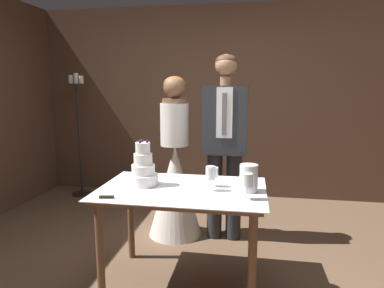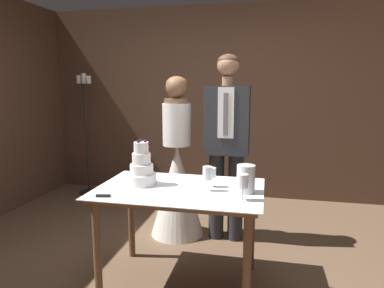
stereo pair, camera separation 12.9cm
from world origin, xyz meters
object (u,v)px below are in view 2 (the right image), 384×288
at_px(tiered_cake, 142,169).
at_px(groom, 227,139).
at_px(cake_knife, 116,196).
at_px(wine_glass_near, 211,174).
at_px(bride, 177,178).
at_px(candle_stand, 86,135).
at_px(wine_glass_far, 208,174).
at_px(hurricane_candle, 246,179).
at_px(wine_glass_middle, 243,182).
at_px(cake_table, 180,200).

relative_size(tiered_cake, groom, 0.20).
bearing_deg(cake_knife, wine_glass_near, 22.17).
bearing_deg(bride, cake_knife, -96.21).
relative_size(tiered_cake, candle_stand, 0.21).
bearing_deg(groom, wine_glass_near, -91.72).
distance_m(wine_glass_far, candle_stand, 2.81).
bearing_deg(wine_glass_far, hurricane_candle, 5.62).
xyz_separation_m(wine_glass_middle, groom, (-0.23, 1.04, 0.13)).
xyz_separation_m(cake_table, wine_glass_near, (0.23, 0.08, 0.20)).
distance_m(wine_glass_near, wine_glass_far, 0.11).
height_order(cake_table, tiered_cake, tiered_cake).
xyz_separation_m(wine_glass_near, hurricane_candle, (0.26, -0.08, -0.01)).
xyz_separation_m(cake_knife, bride, (0.13, 1.17, -0.18)).
relative_size(wine_glass_far, hurricane_candle, 0.91).
relative_size(wine_glass_middle, groom, 0.10).
height_order(groom, candle_stand, groom).
bearing_deg(groom, cake_table, -106.08).
bearing_deg(bride, wine_glass_near, -58.70).
relative_size(wine_glass_near, wine_glass_far, 0.82).
distance_m(cake_knife, bride, 1.19).
xyz_separation_m(tiered_cake, bride, (0.06, 0.83, -0.29)).
distance_m(tiered_cake, candle_stand, 2.42).
height_order(cake_knife, wine_glass_far, wine_glass_far).
relative_size(tiered_cake, wine_glass_middle, 1.97).
xyz_separation_m(wine_glass_near, bride, (-0.48, 0.78, -0.27)).
relative_size(hurricane_candle, groom, 0.11).
distance_m(cake_table, hurricane_candle, 0.52).
xyz_separation_m(hurricane_candle, groom, (-0.24, 0.86, 0.16)).
distance_m(wine_glass_near, wine_glass_middle, 0.36).
bearing_deg(bride, groom, -0.07).
relative_size(tiered_cake, wine_glass_far, 1.94).
xyz_separation_m(hurricane_candle, bride, (-0.74, 0.86, -0.26)).
distance_m(tiered_cake, hurricane_candle, 0.80).
bearing_deg(cake_table, wine_glass_near, 20.42).
distance_m(tiered_cake, wine_glass_middle, 0.81).
bearing_deg(cake_table, tiered_cake, 174.09).
xyz_separation_m(wine_glass_middle, wine_glass_far, (-0.26, 0.15, 0.00)).
xyz_separation_m(wine_glass_near, candle_stand, (-2.05, 1.82, -0.02)).
distance_m(wine_glass_middle, hurricane_candle, 0.18).
relative_size(cake_table, wine_glass_far, 6.76).
bearing_deg(candle_stand, bride, -33.43).
bearing_deg(tiered_cake, groom, 56.20).
distance_m(tiered_cake, bride, 0.88).
relative_size(wine_glass_far, candle_stand, 0.11).
relative_size(bride, candle_stand, 0.96).
distance_m(bride, groom, 0.65).
bearing_deg(hurricane_candle, cake_knife, -160.70).
height_order(cake_table, bride, bride).
height_order(cake_table, wine_glass_middle, wine_glass_middle).
height_order(wine_glass_far, hurricane_candle, hurricane_candle).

